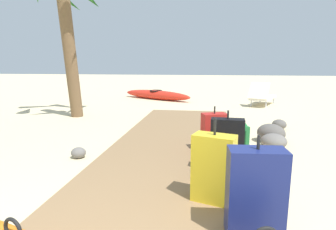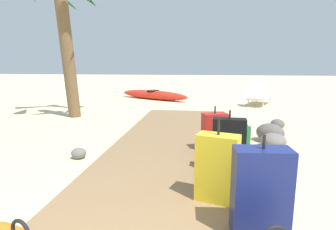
# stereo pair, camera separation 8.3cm
# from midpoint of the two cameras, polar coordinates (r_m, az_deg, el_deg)

# --- Properties ---
(ground_plane) EXTENTS (60.00, 60.00, 0.00)m
(ground_plane) POSITION_cam_midpoint_polar(r_m,az_deg,el_deg) (3.86, 0.54, -11.10)
(ground_plane) COLOR beige
(boardwalk) EXTENTS (2.09, 7.20, 0.08)m
(boardwalk) POSITION_cam_midpoint_polar(r_m,az_deg,el_deg) (4.52, 1.77, -7.27)
(boardwalk) COLOR olive
(boardwalk) RESTS_ON ground
(suitcase_black) EXTENTS (0.41, 0.19, 0.79)m
(suitcase_black) POSITION_cam_midpoint_polar(r_m,az_deg,el_deg) (3.50, 12.70, -6.31)
(suitcase_black) COLOR black
(suitcase_black) RESTS_ON boardwalk
(suitcase_navy) EXTENTS (0.45, 0.26, 0.82)m
(suitcase_navy) POSITION_cam_midpoint_polar(r_m,az_deg,el_deg) (2.36, 18.55, -14.94)
(suitcase_navy) COLOR navy
(suitcase_navy) RESTS_ON boardwalk
(suitcase_red) EXTENTS (0.42, 0.33, 0.70)m
(suitcase_red) POSITION_cam_midpoint_polar(r_m,az_deg,el_deg) (4.37, 9.99, -3.48)
(suitcase_red) COLOR red
(suitcase_red) RESTS_ON boardwalk
(suitcase_yellow) EXTENTS (0.45, 0.33, 0.84)m
(suitcase_yellow) POSITION_cam_midpoint_polar(r_m,az_deg,el_deg) (2.79, 10.24, -10.77)
(suitcase_yellow) COLOR gold
(suitcase_yellow) RESTS_ON boardwalk
(backpack_green) EXTENTS (0.33, 0.30, 0.58)m
(backpack_green) POSITION_cam_midpoint_polar(r_m,az_deg,el_deg) (3.96, 14.51, -5.00)
(backpack_green) COLOR #237538
(backpack_green) RESTS_ON boardwalk
(palm_tree_far_left) EXTENTS (2.16, 2.21, 3.85)m
(palm_tree_far_left) POSITION_cam_midpoint_polar(r_m,az_deg,el_deg) (7.74, -19.66, 20.78)
(palm_tree_far_left) COLOR brown
(palm_tree_far_left) RESTS_ON ground
(lounge_chair) EXTENTS (1.18, 1.63, 0.80)m
(lounge_chair) POSITION_cam_midpoint_polar(r_m,az_deg,el_deg) (9.96, 19.05, 3.74)
(lounge_chair) COLOR white
(lounge_chair) RESTS_ON ground
(kayak) EXTENTS (3.10, 2.06, 0.37)m
(kayak) POSITION_cam_midpoint_polar(r_m,az_deg,el_deg) (11.07, -2.25, 4.20)
(kayak) COLOR red
(kayak) RESTS_ON ground
(rock_right_near) EXTENTS (0.38, 0.39, 0.22)m
(rock_right_near) POSITION_cam_midpoint_polar(r_m,az_deg,el_deg) (6.55, 22.31, -1.80)
(rock_right_near) COLOR #5B5651
(rock_right_near) RESTS_ON ground
(rock_right_mid) EXTENTS (0.67, 0.65, 0.34)m
(rock_right_mid) POSITION_cam_midpoint_polar(r_m,az_deg,el_deg) (5.41, 20.89, -3.51)
(rock_right_mid) COLOR #5B5651
(rock_right_mid) RESTS_ON ground
(rock_left_mid) EXTENTS (0.25, 0.23, 0.17)m
(rock_left_mid) POSITION_cam_midpoint_polar(r_m,az_deg,el_deg) (4.46, -17.47, -7.42)
(rock_left_mid) COLOR slate
(rock_left_mid) RESTS_ON ground
(rock_right_far) EXTENTS (0.58, 0.58, 0.25)m
(rock_right_far) POSITION_cam_midpoint_polar(r_m,az_deg,el_deg) (5.05, 21.41, -5.04)
(rock_right_far) COLOR slate
(rock_right_far) RESTS_ON ground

